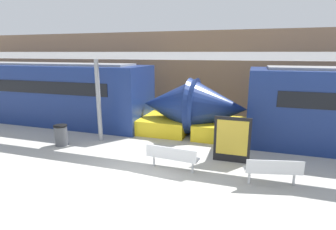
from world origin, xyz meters
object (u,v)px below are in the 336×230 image
(train_right, at_px, (37,93))
(bench_near, at_px, (172,156))
(support_column_near, at_px, (99,101))
(trash_bin, at_px, (61,135))
(bench_far, at_px, (273,170))
(poster_board, at_px, (232,140))

(train_right, relative_size, bench_near, 10.44)
(support_column_near, bearing_deg, trash_bin, -138.95)
(bench_near, relative_size, support_column_near, 0.50)
(train_right, distance_m, trash_bin, 5.42)
(bench_far, distance_m, poster_board, 1.91)
(bench_far, xyz_separation_m, poster_board, (-1.27, 1.39, 0.31))
(bench_near, relative_size, poster_board, 1.07)
(bench_far, bearing_deg, bench_near, 165.70)
(train_right, xyz_separation_m, bench_near, (9.23, -4.15, -1.01))
(poster_board, bearing_deg, bench_far, -47.54)
(train_right, xyz_separation_m, support_column_near, (5.39, -2.21, 0.23))
(bench_far, bearing_deg, trash_bin, 160.43)
(trash_bin, height_order, poster_board, poster_board)
(poster_board, height_order, support_column_near, support_column_near)
(poster_board, bearing_deg, bench_near, -143.66)
(bench_far, relative_size, poster_board, 1.01)
(train_right, bearing_deg, trash_bin, -37.90)
(bench_far, height_order, poster_board, poster_board)
(bench_far, height_order, trash_bin, trash_bin)
(poster_board, bearing_deg, trash_bin, -176.47)
(bench_near, xyz_separation_m, trash_bin, (-5.04, 0.89, -0.07))
(bench_near, height_order, support_column_near, support_column_near)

